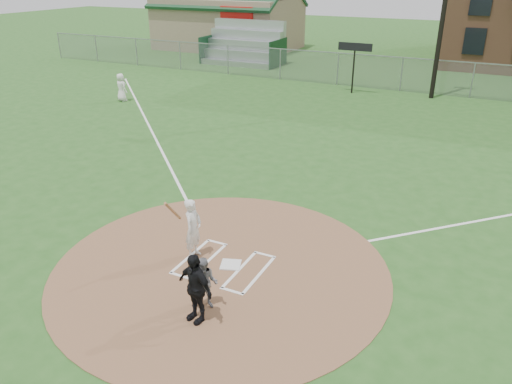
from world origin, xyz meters
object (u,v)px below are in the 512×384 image
at_px(home_plate, 231,265).
at_px(catcher, 205,283).
at_px(ondeck_player, 121,87).
at_px(umpire, 195,288).
at_px(batter_at_plate, 193,228).

bearing_deg(home_plate, catcher, -79.61).
bearing_deg(catcher, home_plate, 80.88).
bearing_deg(ondeck_player, umpire, 150.88).
bearing_deg(catcher, ondeck_player, 115.51).
bearing_deg(home_plate, batter_at_plate, -178.39).
distance_m(home_plate, umpire, 2.34).
height_order(home_plate, ondeck_player, ondeck_player).
bearing_deg(batter_at_plate, home_plate, 1.61).
bearing_deg(umpire, home_plate, 114.73).
bearing_deg(batter_at_plate, ondeck_player, 135.73).
distance_m(catcher, batter_at_plate, 2.19).
xyz_separation_m(umpire, ondeck_player, (-14.14, 14.54, -0.05)).
height_order(ondeck_player, batter_at_plate, batter_at_plate).
height_order(umpire, batter_at_plate, batter_at_plate).
distance_m(ondeck_player, batter_at_plate, 17.76).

